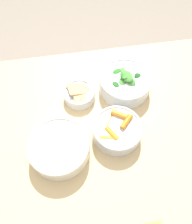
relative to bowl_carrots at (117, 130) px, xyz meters
The scene contains 6 objects.
ground_plane 0.79m from the bowl_carrots, 12.64° to the right, with size 10.00×10.00×0.00m, color gray.
dining_table 0.18m from the bowl_carrots, 12.64° to the right, with size 1.15×0.76×0.75m.
bowl_carrots is the anchor object (origin of this frame).
bowl_greens 0.20m from the bowl_carrots, 110.81° to the right, with size 0.19×0.19×0.09m.
bowl_beans_hotdog 0.20m from the bowl_carrots, ahead, with size 0.19×0.19×0.07m.
bowl_cookies 0.20m from the bowl_carrots, 58.29° to the right, with size 0.12×0.12×0.05m.
Camera 1 is at (0.03, 0.31, 1.44)m, focal length 35.00 mm.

